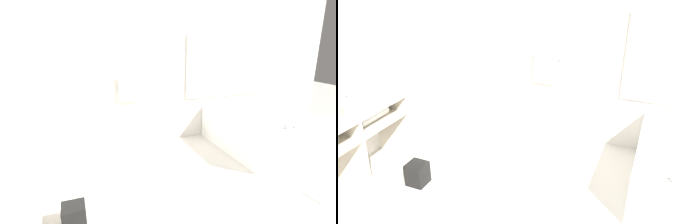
{
  "view_description": "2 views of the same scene",
  "coord_description": "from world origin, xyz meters",
  "views": [
    {
      "loc": [
        -1.14,
        -1.9,
        1.81
      ],
      "look_at": [
        -0.06,
        1.0,
        0.89
      ],
      "focal_mm": 28.0,
      "sensor_mm": 36.0,
      "label": 1
    },
    {
      "loc": [
        1.13,
        -2.53,
        2.59
      ],
      "look_at": [
        -0.32,
        0.83,
        0.89
      ],
      "focal_mm": 40.0,
      "sensor_mm": 36.0,
      "label": 2
    }
  ],
  "objects": [
    {
      "name": "wall_back_with_blinds",
      "position": [
        0.05,
        2.23,
        1.35
      ],
      "size": [
        7.4,
        0.13,
        2.7
      ],
      "color": "white",
      "rests_on": "ground_plane"
    },
    {
      "name": "sink_faucet",
      "position": [
        -2.06,
        0.31,
        1.01
      ],
      "size": [
        0.09,
        0.04,
        0.18
      ],
      "color": "silver",
      "rests_on": "vanity_counter"
    },
    {
      "name": "vanity_counter",
      "position": [
        -1.9,
        0.09,
        0.67
      ],
      "size": [
        0.57,
        1.59,
        0.92
      ],
      "color": "beige",
      "rests_on": "ground_plane"
    },
    {
      "name": "soap_dispenser",
      "position": [
        -1.84,
        0.01,
        1.0
      ],
      "size": [
        0.06,
        0.06,
        0.18
      ],
      "color": "gray",
      "rests_on": "vanity_counter"
    },
    {
      "name": "waste_bin",
      "position": [
        -1.24,
        0.38,
        0.13
      ],
      "size": [
        0.22,
        0.22,
        0.27
      ],
      "color": "black",
      "rests_on": "ground_plane"
    }
  ]
}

